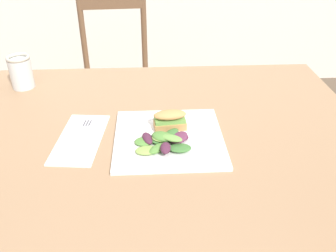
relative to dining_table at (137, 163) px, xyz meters
The scene contains 8 objects.
dining_table is the anchor object (origin of this frame).
chair_wooden_far 1.02m from the dining_table, 98.06° to the left, with size 0.42×0.42×0.87m.
plate_lunch 0.16m from the dining_table, 25.58° to the right, with size 0.30×0.30×0.01m, color white.
sandwich_half_front 0.18m from the dining_table, ahead, with size 0.10×0.06×0.06m.
salad_mixed_greens 0.18m from the dining_table, 46.23° to the right, with size 0.16×0.13×0.03m.
napkin_folded 0.19m from the dining_table, 169.24° to the right, with size 0.12×0.25×0.00m, color silver.
fork_on_napkin 0.19m from the dining_table, behind, with size 0.04×0.19×0.00m.
mason_jar_iced_tea 0.54m from the dining_table, 141.52° to the left, with size 0.08×0.08×0.12m.
Camera 1 is at (0.08, -0.93, 1.30)m, focal length 38.93 mm.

